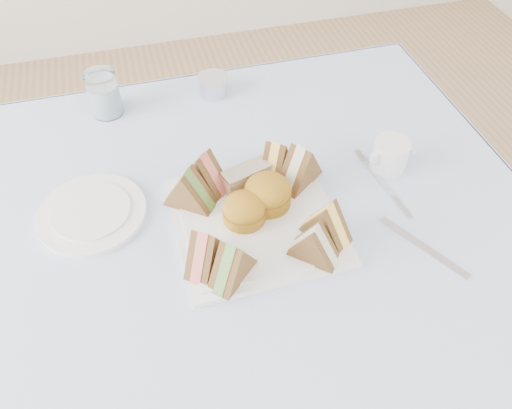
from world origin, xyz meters
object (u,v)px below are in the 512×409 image
object	(u,v)px
table	(263,333)
water_glass	(104,94)
creamer_jug	(390,155)
serving_plate	(256,221)

from	to	relation	value
table	water_glass	size ratio (longest dim) A/B	9.12
creamer_jug	water_glass	bearing A→B (deg)	132.56
serving_plate	water_glass	xyz separation A→B (m)	(-0.23, 0.40, 0.04)
serving_plate	creamer_jug	distance (m)	0.30
serving_plate	creamer_jug	xyz separation A→B (m)	(0.29, 0.07, 0.02)
serving_plate	water_glass	size ratio (longest dim) A/B	2.86
creamer_jug	serving_plate	bearing A→B (deg)	178.53
table	serving_plate	xyz separation A→B (m)	(-0.01, 0.02, 0.38)
table	water_glass	distance (m)	0.64
water_glass	creamer_jug	bearing A→B (deg)	-32.03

